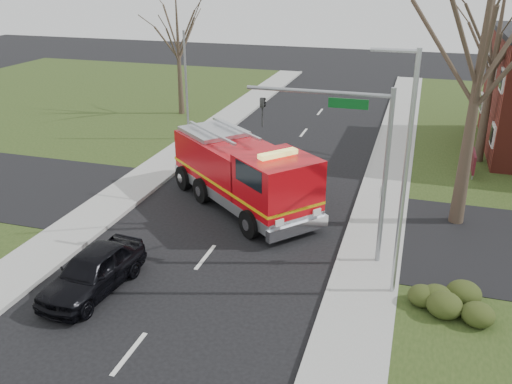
# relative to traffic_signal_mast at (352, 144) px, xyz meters

# --- Properties ---
(ground) EXTENTS (120.00, 120.00, 0.00)m
(ground) POSITION_rel_traffic_signal_mast_xyz_m (-5.21, -1.50, -4.71)
(ground) COLOR black
(ground) RESTS_ON ground
(sidewalk_right) EXTENTS (2.40, 80.00, 0.15)m
(sidewalk_right) POSITION_rel_traffic_signal_mast_xyz_m (0.99, -1.50, -4.63)
(sidewalk_right) COLOR gray
(sidewalk_right) RESTS_ON ground
(sidewalk_left) EXTENTS (2.40, 80.00, 0.15)m
(sidewalk_left) POSITION_rel_traffic_signal_mast_xyz_m (-11.41, -1.50, -4.63)
(sidewalk_left) COLOR gray
(sidewalk_left) RESTS_ON ground
(health_center_sign) EXTENTS (0.12, 2.00, 1.40)m
(health_center_sign) POSITION_rel_traffic_signal_mast_xyz_m (5.29, 11.00, -3.83)
(health_center_sign) COLOR #50121C
(health_center_sign) RESTS_ON ground
(hedge_corner) EXTENTS (2.80, 2.00, 0.90)m
(hedge_corner) POSITION_rel_traffic_signal_mast_xyz_m (3.79, -2.50, -4.13)
(hedge_corner) COLOR #2B3814
(hedge_corner) RESTS_ON lawn_right
(bare_tree_near) EXTENTS (6.00, 6.00, 12.00)m
(bare_tree_near) POSITION_rel_traffic_signal_mast_xyz_m (4.29, 4.50, 2.71)
(bare_tree_near) COLOR #3D2E24
(bare_tree_near) RESTS_ON ground
(bare_tree_far) EXTENTS (5.25, 5.25, 10.50)m
(bare_tree_far) POSITION_rel_traffic_signal_mast_xyz_m (5.79, 13.50, 1.78)
(bare_tree_far) COLOR #3D2E24
(bare_tree_far) RESTS_ON ground
(bare_tree_left) EXTENTS (4.50, 4.50, 9.00)m
(bare_tree_left) POSITION_rel_traffic_signal_mast_xyz_m (-15.21, 18.50, 0.86)
(bare_tree_left) COLOR #3D2E24
(bare_tree_left) RESTS_ON ground
(traffic_signal_mast) EXTENTS (5.29, 0.18, 6.80)m
(traffic_signal_mast) POSITION_rel_traffic_signal_mast_xyz_m (0.00, 0.00, 0.00)
(traffic_signal_mast) COLOR gray
(traffic_signal_mast) RESTS_ON ground
(streetlight_pole) EXTENTS (1.48, 0.16, 8.40)m
(streetlight_pole) POSITION_rel_traffic_signal_mast_xyz_m (1.93, -2.00, -0.16)
(streetlight_pole) COLOR #B7BABF
(streetlight_pole) RESTS_ON ground
(utility_pole_far) EXTENTS (0.14, 0.14, 7.00)m
(utility_pole_far) POSITION_rel_traffic_signal_mast_xyz_m (-12.01, 12.50, -1.21)
(utility_pole_far) COLOR gray
(utility_pole_far) RESTS_ON ground
(fire_engine) EXTENTS (8.53, 7.87, 3.50)m
(fire_engine) POSITION_rel_traffic_signal_mast_xyz_m (-5.28, 3.62, -3.12)
(fire_engine) COLOR #BA0810
(fire_engine) RESTS_ON ground
(parked_car_maroon) EXTENTS (2.23, 4.68, 1.55)m
(parked_car_maroon) POSITION_rel_traffic_signal_mast_xyz_m (-8.06, -4.81, -3.93)
(parked_car_maroon) COLOR black
(parked_car_maroon) RESTS_ON ground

